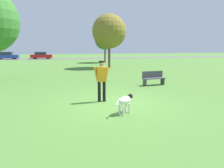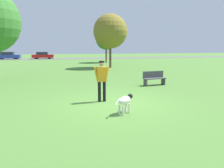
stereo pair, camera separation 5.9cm
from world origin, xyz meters
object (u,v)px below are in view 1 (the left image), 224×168
at_px(tree_far_right, 105,39).
at_px(park_bench, 153,78).
at_px(dog, 125,101).
at_px(frisbee, 126,99).
at_px(person, 102,78).
at_px(parked_car_red, 41,55).
at_px(parked_car_blue, 7,56).
at_px(tree_mid_center, 109,31).

height_order(tree_far_right, park_bench, tree_far_right).
distance_m(dog, frisbee, 2.04).
bearing_deg(person, parked_car_red, 99.16).
height_order(tree_far_right, parked_car_blue, tree_far_right).
bearing_deg(tree_far_right, park_bench, -92.92).
relative_size(tree_far_right, park_bench, 3.44).
bearing_deg(park_bench, parked_car_blue, 110.64).
relative_size(dog, tree_mid_center, 0.15).
bearing_deg(tree_far_right, parked_car_red, 129.47).
relative_size(dog, parked_car_blue, 0.20).
xyz_separation_m(person, parked_car_red, (-5.39, 33.36, -0.35)).
bearing_deg(parked_car_blue, tree_far_right, -36.77).
relative_size(dog, frisbee, 3.16).
bearing_deg(tree_far_right, frisbee, -99.61).
bearing_deg(dog, tree_far_right, 41.21).
height_order(person, tree_mid_center, tree_mid_center).
bearing_deg(park_bench, parked_car_red, 100.72).
relative_size(parked_car_blue, parked_car_red, 1.05).
bearing_deg(dog, parked_car_blue, 70.57).
relative_size(tree_mid_center, parked_car_blue, 1.38).
bearing_deg(tree_far_right, parked_car_blue, 142.71).
bearing_deg(frisbee, tree_mid_center, 79.86).
xyz_separation_m(frisbee, tree_far_right, (3.55, 20.96, 3.39)).
xyz_separation_m(tree_mid_center, tree_far_right, (1.16, 7.59, -0.53)).
distance_m(frisbee, parked_car_red, 33.84).
height_order(frisbee, park_bench, park_bench).
distance_m(dog, park_bench, 5.66).
height_order(frisbee, tree_mid_center, tree_mid_center).
xyz_separation_m(dog, frisbee, (0.65, 1.88, -0.44)).
distance_m(tree_mid_center, parked_car_red, 21.99).
bearing_deg(parked_car_red, person, -80.61).
bearing_deg(parked_car_blue, park_bench, -62.83).
distance_m(dog, tree_mid_center, 15.94).
bearing_deg(frisbee, park_bench, 46.33).
height_order(tree_mid_center, tree_far_right, tree_mid_center).
height_order(dog, parked_car_blue, parked_car_blue).
relative_size(person, parked_car_red, 0.43).
distance_m(tree_mid_center, parked_car_blue, 25.29).
height_order(dog, tree_mid_center, tree_mid_center).
height_order(dog, frisbee, dog).
distance_m(person, parked_car_blue, 35.48).
xyz_separation_m(dog, parked_car_blue, (-12.10, 35.25, 0.22)).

